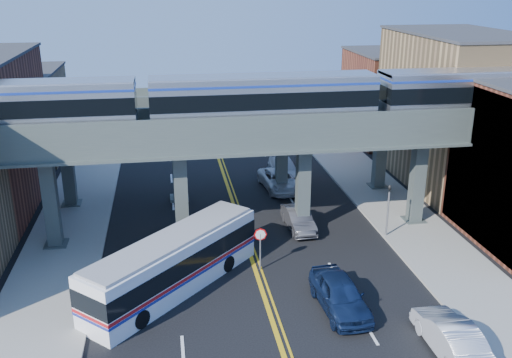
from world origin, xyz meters
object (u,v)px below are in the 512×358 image
Objects in this scene: traffic_signal at (388,205)px; car_lane_a at (340,294)px; transit_train at (264,98)px; car_lane_b at (298,219)px; car_lane_c at (279,180)px; stop_sign at (260,242)px; car_parked_curb at (450,336)px; transit_bus at (174,264)px; car_lane_d at (284,169)px.

traffic_signal reaches higher than car_lane_a.
transit_train reaches higher than car_lane_b.
traffic_signal is at bearing -24.26° from car_lane_b.
car_lane_b is 7.83m from car_lane_c.
car_lane_c reaches higher than car_lane_b.
car_parked_curb is at bearing -51.36° from stop_sign.
traffic_signal reaches higher than car_parked_curb.
car_lane_a is at bearing -125.44° from traffic_signal.
traffic_signal is 0.79× the size of car_lane_a.
transit_bus reaches higher than stop_sign.
car_lane_c is 0.97× the size of car_lane_d.
car_parked_curb is at bearing -86.79° from car_lane_c.
car_lane_c is at bearing 71.30° from transit_train.
transit_bus is 1.88× the size of car_lane_c.
traffic_signal reaches higher than car_lane_d.
car_lane_d is at bearing 73.43° from stop_sign.
car_lane_c is (2.72, 8.02, -8.36)m from transit_train.
traffic_signal is 0.94× the size of car_lane_b.
car_lane_c is 1.08× the size of car_parked_curb.
car_lane_a is at bearing -55.67° from stop_sign.
traffic_signal reaches higher than stop_sign.
transit_train is 8.67× the size of car_parked_curb.
car_lane_b is at bearing -75.58° from car_parked_curb.
traffic_signal is 0.76× the size of car_lane_c.
transit_bus reaches higher than car_lane_c.
car_lane_c is (8.75, 14.44, -0.78)m from transit_bus.
car_lane_a is 0.96× the size of car_lane_c.
car_lane_a is 5.73m from car_parked_curb.
car_lane_a is at bearing -47.16° from car_parked_curb.
car_lane_b is 10.52m from car_lane_d.
traffic_signal is at bearing -70.34° from car_lane_d.
transit_train is at bearing -66.45° from car_parked_curb.
car_lane_a is (-5.59, -7.85, -1.42)m from traffic_signal.
stop_sign reaches higher than car_lane_d.
car_lane_a is at bearing -68.53° from transit_bus.
car_lane_d is at bearing 65.33° from car_lane_c.
transit_train reaches higher than stop_sign.
transit_train is at bearing 165.72° from traffic_signal.
traffic_signal is at bearing -98.17° from car_parked_curb.
stop_sign is at bearing -51.58° from car_parked_curb.
transit_bus is 16.90m from car_lane_c.
stop_sign is 11.60m from car_parked_curb.
car_parked_curb is (3.47, -22.05, 0.08)m from car_lane_c.
car_parked_curb reaches higher than car_lane_b.
stop_sign is at bearing -30.25° from transit_bus.
car_lane_c is at bearing -107.84° from car_lane_d.
transit_train is at bearing 78.25° from stop_sign.
car_parked_curb is (3.72, -14.23, 0.10)m from car_lane_b.
traffic_signal is at bearing -28.43° from transit_bus.
car_lane_a is 20.54m from car_lane_d.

